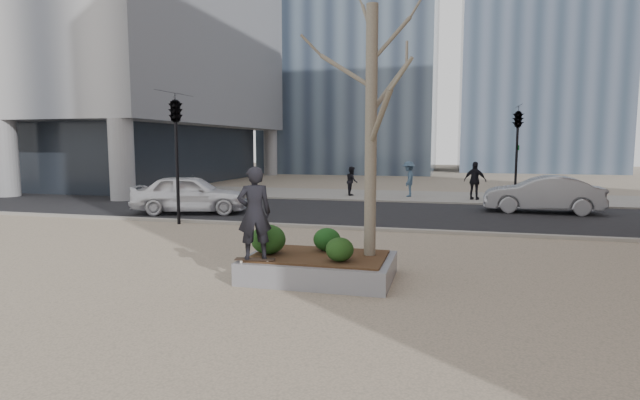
% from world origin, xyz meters
% --- Properties ---
extents(ground, '(120.00, 120.00, 0.00)m').
position_xyz_m(ground, '(0.00, 0.00, 0.00)').
color(ground, tan).
rests_on(ground, ground).
extents(street, '(60.00, 8.00, 0.02)m').
position_xyz_m(street, '(0.00, 10.00, 0.01)').
color(street, black).
rests_on(street, ground).
extents(far_sidewalk, '(60.00, 6.00, 0.02)m').
position_xyz_m(far_sidewalk, '(0.00, 17.00, 0.01)').
color(far_sidewalk, gray).
rests_on(far_sidewalk, ground).
extents(planter, '(3.00, 2.00, 0.45)m').
position_xyz_m(planter, '(1.00, 0.00, 0.23)').
color(planter, gray).
rests_on(planter, ground).
extents(planter_mulch, '(2.70, 1.70, 0.04)m').
position_xyz_m(planter_mulch, '(1.00, 0.00, 0.47)').
color(planter_mulch, '#382314').
rests_on(planter_mulch, planter).
extents(sycamore_tree, '(2.80, 2.80, 6.60)m').
position_xyz_m(sycamore_tree, '(2.00, 0.30, 3.79)').
color(sycamore_tree, gray).
rests_on(sycamore_tree, planter_mulch).
extents(shrub_left, '(0.72, 0.72, 0.61)m').
position_xyz_m(shrub_left, '(-0.05, -0.15, 0.80)').
color(shrub_left, '#113712').
rests_on(shrub_left, planter_mulch).
extents(shrub_middle, '(0.58, 0.58, 0.49)m').
position_xyz_m(shrub_middle, '(1.06, 0.44, 0.74)').
color(shrub_middle, '#143C13').
rests_on(shrub_middle, planter_mulch).
extents(shrub_right, '(0.55, 0.55, 0.47)m').
position_xyz_m(shrub_right, '(1.52, -0.42, 0.72)').
color(shrub_right, black).
rests_on(shrub_right, planter_mulch).
extents(skateboard, '(0.80, 0.34, 0.08)m').
position_xyz_m(skateboard, '(-0.10, -0.77, 0.49)').
color(skateboard, black).
rests_on(skateboard, planter).
extents(skateboarder, '(0.79, 0.69, 1.81)m').
position_xyz_m(skateboarder, '(-0.10, -0.77, 1.43)').
color(skateboarder, black).
rests_on(skateboarder, skateboard).
extents(police_car, '(4.84, 2.98, 1.54)m').
position_xyz_m(police_car, '(-6.42, 8.11, 0.79)').
color(police_car, white).
rests_on(police_car, street).
extents(car_silver, '(4.55, 1.80, 1.47)m').
position_xyz_m(car_silver, '(7.19, 11.82, 0.76)').
color(car_silver, gray).
rests_on(car_silver, street).
extents(pedestrian_a, '(0.77, 0.88, 1.55)m').
position_xyz_m(pedestrian_a, '(-1.51, 16.55, 0.80)').
color(pedestrian_a, black).
rests_on(pedestrian_a, far_sidewalk).
extents(pedestrian_b, '(0.70, 1.20, 1.85)m').
position_xyz_m(pedestrian_b, '(1.50, 16.65, 0.95)').
color(pedestrian_b, '#3C556C').
rests_on(pedestrian_b, far_sidewalk).
extents(pedestrian_c, '(1.19, 0.81, 1.88)m').
position_xyz_m(pedestrian_c, '(4.79, 15.97, 0.97)').
color(pedestrian_c, black).
rests_on(pedestrian_c, far_sidewalk).
extents(traffic_light_near, '(0.60, 2.48, 4.50)m').
position_xyz_m(traffic_light_near, '(-5.50, 5.60, 2.25)').
color(traffic_light_near, black).
rests_on(traffic_light_near, ground).
extents(traffic_light_far, '(0.60, 2.48, 4.50)m').
position_xyz_m(traffic_light_far, '(6.50, 14.60, 2.25)').
color(traffic_light_far, black).
rests_on(traffic_light_far, ground).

